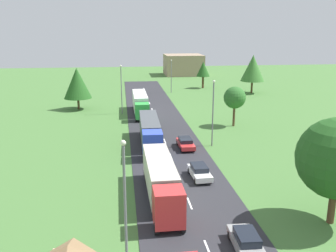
{
  "coord_description": "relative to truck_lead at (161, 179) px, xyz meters",
  "views": [
    {
      "loc": [
        -5.93,
        -19.29,
        15.82
      ],
      "look_at": [
        0.67,
        33.26,
        1.88
      ],
      "focal_mm": 39.84,
      "sensor_mm": 36.0,
      "label": 1
    }
  ],
  "objects": [
    {
      "name": "tree_birch",
      "position": [
        14.98,
        26.15,
        2.62
      ],
      "size": [
        3.63,
        3.63,
        6.61
      ],
      "color": "#513823",
      "rests_on": "ground"
    },
    {
      "name": "tree_pine",
      "position": [
        18.59,
        66.61,
        2.97
      ],
      "size": [
        3.61,
        3.61,
        7.18
      ],
      "color": "#513823",
      "rests_on": "ground"
    },
    {
      "name": "lane_marking_centre",
      "position": [
        2.55,
        8.76,
        -2.08
      ],
      "size": [
        0.16,
        120.83,
        0.01
      ],
      "color": "white",
      "rests_on": "road"
    },
    {
      "name": "car_third",
      "position": [
        4.95,
        15.21,
        -1.35
      ],
      "size": [
        1.96,
        4.61,
        1.38
      ],
      "color": "red",
      "rests_on": "road"
    },
    {
      "name": "truck_third",
      "position": [
        0.04,
        37.1,
        0.01
      ],
      "size": [
        2.51,
        13.8,
        3.69
      ],
      "color": "green",
      "rests_on": "road"
    },
    {
      "name": "lamppost_third",
      "position": [
        -3.41,
        37.72,
        2.95
      ],
      "size": [
        0.36,
        0.36,
        9.23
      ],
      "color": "slate",
      "rests_on": "ground"
    },
    {
      "name": "road",
      "position": [
        2.55,
        11.59,
        -2.12
      ],
      "size": [
        10.0,
        140.0,
        0.06
      ],
      "primitive_type": "cube",
      "color": "#2B2B30",
      "rests_on": "ground"
    },
    {
      "name": "car_second",
      "position": [
        4.7,
        4.75,
        -1.33
      ],
      "size": [
        2.0,
        4.45,
        1.44
      ],
      "color": "white",
      "rests_on": "road"
    },
    {
      "name": "tree_elm",
      "position": [
        -12.07,
        42.81,
        3.14
      ],
      "size": [
        5.46,
        5.46,
        8.3
      ],
      "color": "#513823",
      "rests_on": "ground"
    },
    {
      "name": "lamppost_fourth",
      "position": [
        9.05,
        60.23,
        2.48
      ],
      "size": [
        0.36,
        0.36,
        8.3
      ],
      "color": "slate",
      "rests_on": "ground"
    },
    {
      "name": "distant_building",
      "position": [
        18.2,
        96.76,
        1.33
      ],
      "size": [
        12.8,
        12.07,
        6.96
      ],
      "primitive_type": "cube",
      "color": "#9E846B",
      "rests_on": "ground"
    },
    {
      "name": "truck_lead",
      "position": [
        0.0,
        0.0,
        0.0
      ],
      "size": [
        2.58,
        12.91,
        3.6
      ],
      "color": "red",
      "rests_on": "road"
    },
    {
      "name": "lamppost_second",
      "position": [
        8.81,
        15.95,
        2.91
      ],
      "size": [
        0.36,
        0.36,
        9.15
      ],
      "color": "slate",
      "rests_on": "ground"
    },
    {
      "name": "lamppost_lead",
      "position": [
        -3.4,
        -10.09,
        2.91
      ],
      "size": [
        0.36,
        0.36,
        9.15
      ],
      "color": "slate",
      "rests_on": "ground"
    },
    {
      "name": "car_lead",
      "position": [
        5.27,
        -8.97,
        -1.32
      ],
      "size": [
        1.95,
        4.32,
        1.47
      ],
      "color": "gray",
      "rests_on": "road"
    },
    {
      "name": "truck_second",
      "position": [
        0.31,
        17.08,
        -0.02
      ],
      "size": [
        2.82,
        13.95,
        3.53
      ],
      "color": "blue",
      "rests_on": "road"
    },
    {
      "name": "tree_oak",
      "position": [
        29.0,
        57.14,
        4.08
      ],
      "size": [
        5.83,
        5.83,
        9.45
      ],
      "color": "#513823",
      "rests_on": "ground"
    }
  ]
}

